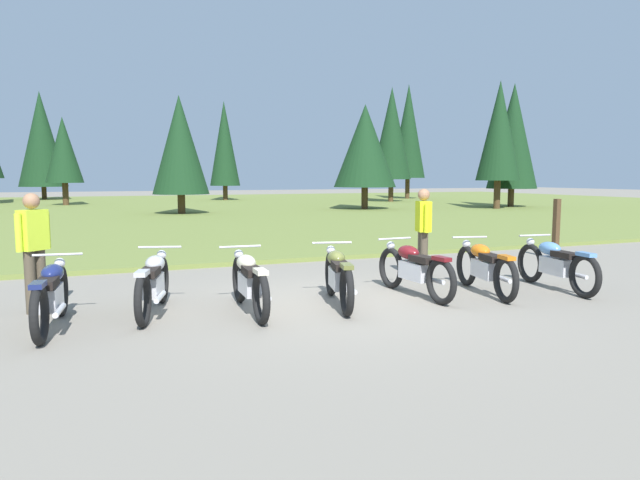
{
  "coord_description": "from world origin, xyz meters",
  "views": [
    {
      "loc": [
        -3.4,
        -7.7,
        1.9
      ],
      "look_at": [
        0.0,
        0.6,
        0.9
      ],
      "focal_mm": 32.24,
      "sensor_mm": 36.0,
      "label": 1
    }
  ],
  "objects": [
    {
      "name": "rider_near_row_end",
      "position": [
        2.38,
        1.37,
        0.95
      ],
      "size": [
        0.32,
        0.53,
        1.67
      ],
      "color": "#4C4233",
      "rests_on": "ground"
    },
    {
      "name": "motorcycle_olive",
      "position": [
        0.02,
        -0.06,
        0.44
      ],
      "size": [
        0.77,
        2.06,
        0.88
      ],
      "color": "black",
      "rests_on": "ground"
    },
    {
      "name": "motorcycle_cream",
      "position": [
        -1.32,
        -0.02,
        0.44
      ],
      "size": [
        0.62,
        2.1,
        0.88
      ],
      "color": "black",
      "rests_on": "ground"
    },
    {
      "name": "trail_marker_post",
      "position": [
        6.62,
        2.41,
        0.69
      ],
      "size": [
        0.12,
        0.12,
        1.38
      ],
      "primitive_type": "cube",
      "color": "#47331E",
      "rests_on": "ground"
    },
    {
      "name": "forest_treeline",
      "position": [
        0.33,
        31.12,
        4.4
      ],
      "size": [
        42.39,
        26.78,
        9.23
      ],
      "color": "#47331E",
      "rests_on": "ground"
    },
    {
      "name": "rider_checking_bike",
      "position": [
        -4.08,
        1.1,
        0.95
      ],
      "size": [
        0.42,
        0.41,
        1.67
      ],
      "color": "#4C4233",
      "rests_on": "ground"
    },
    {
      "name": "motorcycle_silver",
      "position": [
        -2.57,
        0.39,
        0.44
      ],
      "size": [
        0.82,
        2.04,
        0.88
      ],
      "color": "black",
      "rests_on": "ground"
    },
    {
      "name": "motorcycle_maroon",
      "position": [
        1.4,
        0.07,
        0.44
      ],
      "size": [
        0.62,
        2.1,
        0.88
      ],
      "color": "black",
      "rests_on": "ground"
    },
    {
      "name": "motorcycle_navy",
      "position": [
        -3.84,
        0.05,
        0.44
      ],
      "size": [
        0.62,
        2.1,
        0.88
      ],
      "color": "black",
      "rests_on": "ground"
    },
    {
      "name": "motorcycle_sky_blue",
      "position": [
        3.86,
        -0.4,
        0.44
      ],
      "size": [
        0.62,
        2.1,
        0.88
      ],
      "color": "black",
      "rests_on": "ground"
    },
    {
      "name": "ground_plane",
      "position": [
        0.0,
        0.0,
        0.0
      ],
      "size": [
        140.0,
        140.0,
        0.0
      ],
      "primitive_type": "plane",
      "color": "gray"
    },
    {
      "name": "motorcycle_orange",
      "position": [
        2.55,
        -0.21,
        0.44
      ],
      "size": [
        0.71,
        2.07,
        0.88
      ],
      "color": "black",
      "rests_on": "ground"
    },
    {
      "name": "grass_moorland",
      "position": [
        0.0,
        26.1,
        0.05
      ],
      "size": [
        80.0,
        44.0,
        0.1
      ],
      "primitive_type": "cube",
      "color": "olive",
      "rests_on": "ground"
    }
  ]
}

